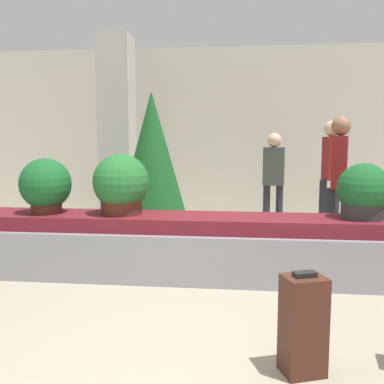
{
  "coord_description": "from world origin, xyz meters",
  "views": [
    {
      "loc": [
        0.49,
        -2.62,
        1.45
      ],
      "look_at": [
        0.0,
        1.8,
        0.91
      ],
      "focal_mm": 40.0,
      "sensor_mm": 36.0,
      "label": 1
    }
  ],
  "objects_px": {
    "pillar": "(117,131)",
    "potted_plant_2": "(121,185)",
    "traveler_1": "(274,174)",
    "traveler_2": "(331,166)",
    "decorated_tree": "(152,163)",
    "suitcase_2": "(303,325)",
    "potted_plant_0": "(363,193)",
    "potted_plant_1": "(46,186)",
    "traveler_0": "(339,172)"
  },
  "relations": [
    {
      "from": "pillar",
      "to": "potted_plant_1",
      "type": "bearing_deg",
      "value": -89.96
    },
    {
      "from": "pillar",
      "to": "potted_plant_1",
      "type": "height_order",
      "value": "pillar"
    },
    {
      "from": "potted_plant_0",
      "to": "traveler_0",
      "type": "distance_m",
      "value": 1.12
    },
    {
      "from": "decorated_tree",
      "to": "suitcase_2",
      "type": "bearing_deg",
      "value": -63.16
    },
    {
      "from": "potted_plant_2",
      "to": "traveler_2",
      "type": "distance_m",
      "value": 3.54
    },
    {
      "from": "potted_plant_0",
      "to": "traveler_0",
      "type": "height_order",
      "value": "traveler_0"
    },
    {
      "from": "suitcase_2",
      "to": "potted_plant_1",
      "type": "height_order",
      "value": "potted_plant_1"
    },
    {
      "from": "potted_plant_0",
      "to": "potted_plant_2",
      "type": "bearing_deg",
      "value": -179.7
    },
    {
      "from": "potted_plant_1",
      "to": "potted_plant_2",
      "type": "bearing_deg",
      "value": 1.27
    },
    {
      "from": "traveler_1",
      "to": "traveler_2",
      "type": "bearing_deg",
      "value": 11.64
    },
    {
      "from": "pillar",
      "to": "decorated_tree",
      "type": "xyz_separation_m",
      "value": [
        0.92,
        -1.52,
        -0.46
      ]
    },
    {
      "from": "traveler_2",
      "to": "decorated_tree",
      "type": "distance_m",
      "value": 2.79
    },
    {
      "from": "traveler_1",
      "to": "pillar",
      "type": "bearing_deg",
      "value": 179.89
    },
    {
      "from": "potted_plant_1",
      "to": "traveler_0",
      "type": "height_order",
      "value": "traveler_0"
    },
    {
      "from": "potted_plant_2",
      "to": "traveler_2",
      "type": "xyz_separation_m",
      "value": [
        2.66,
        2.34,
        0.08
      ]
    },
    {
      "from": "potted_plant_0",
      "to": "traveler_0",
      "type": "bearing_deg",
      "value": 89.72
    },
    {
      "from": "potted_plant_2",
      "to": "potted_plant_0",
      "type": "bearing_deg",
      "value": 0.3
    },
    {
      "from": "pillar",
      "to": "traveler_1",
      "type": "xyz_separation_m",
      "value": [
        2.63,
        -0.48,
        -0.69
      ]
    },
    {
      "from": "potted_plant_0",
      "to": "potted_plant_2",
      "type": "relative_size",
      "value": 0.87
    },
    {
      "from": "suitcase_2",
      "to": "traveler_0",
      "type": "relative_size",
      "value": 0.37
    },
    {
      "from": "potted_plant_1",
      "to": "traveler_2",
      "type": "height_order",
      "value": "traveler_2"
    },
    {
      "from": "suitcase_2",
      "to": "potted_plant_2",
      "type": "distance_m",
      "value": 2.58
    },
    {
      "from": "potted_plant_0",
      "to": "decorated_tree",
      "type": "relative_size",
      "value": 0.27
    },
    {
      "from": "potted_plant_1",
      "to": "traveler_2",
      "type": "distance_m",
      "value": 4.22
    },
    {
      "from": "potted_plant_0",
      "to": "decorated_tree",
      "type": "distance_m",
      "value": 2.75
    },
    {
      "from": "pillar",
      "to": "decorated_tree",
      "type": "bearing_deg",
      "value": -58.83
    },
    {
      "from": "traveler_2",
      "to": "suitcase_2",
      "type": "bearing_deg",
      "value": -22.52
    },
    {
      "from": "potted_plant_2",
      "to": "traveler_2",
      "type": "bearing_deg",
      "value": 41.34
    },
    {
      "from": "decorated_tree",
      "to": "pillar",
      "type": "bearing_deg",
      "value": 121.17
    },
    {
      "from": "traveler_1",
      "to": "traveler_2",
      "type": "xyz_separation_m",
      "value": [
        0.87,
        0.02,
        0.13
      ]
    },
    {
      "from": "potted_plant_2",
      "to": "decorated_tree",
      "type": "distance_m",
      "value": 1.29
    },
    {
      "from": "potted_plant_1",
      "to": "traveler_1",
      "type": "relative_size",
      "value": 0.38
    },
    {
      "from": "pillar",
      "to": "potted_plant_0",
      "type": "height_order",
      "value": "pillar"
    },
    {
      "from": "potted_plant_1",
      "to": "decorated_tree",
      "type": "height_order",
      "value": "decorated_tree"
    },
    {
      "from": "potted_plant_0",
      "to": "potted_plant_1",
      "type": "relative_size",
      "value": 0.94
    },
    {
      "from": "suitcase_2",
      "to": "potted_plant_1",
      "type": "xyz_separation_m",
      "value": [
        -2.5,
        1.84,
        0.64
      ]
    },
    {
      "from": "suitcase_2",
      "to": "potted_plant_1",
      "type": "bearing_deg",
      "value": 124.0
    },
    {
      "from": "traveler_2",
      "to": "decorated_tree",
      "type": "xyz_separation_m",
      "value": [
        -2.58,
        -1.06,
        0.09
      ]
    },
    {
      "from": "suitcase_2",
      "to": "potted_plant_1",
      "type": "distance_m",
      "value": 3.17
    },
    {
      "from": "decorated_tree",
      "to": "potted_plant_2",
      "type": "bearing_deg",
      "value": -93.51
    },
    {
      "from": "traveler_0",
      "to": "decorated_tree",
      "type": "bearing_deg",
      "value": 101.89
    },
    {
      "from": "potted_plant_1",
      "to": "traveler_0",
      "type": "xyz_separation_m",
      "value": [
        3.36,
        1.14,
        0.1
      ]
    },
    {
      "from": "pillar",
      "to": "potted_plant_2",
      "type": "relative_size",
      "value": 4.94
    },
    {
      "from": "suitcase_2",
      "to": "decorated_tree",
      "type": "xyz_separation_m",
      "value": [
        -1.59,
        3.14,
        0.82
      ]
    },
    {
      "from": "pillar",
      "to": "traveler_0",
      "type": "relative_size",
      "value": 1.84
    },
    {
      "from": "suitcase_2",
      "to": "potted_plant_0",
      "type": "distance_m",
      "value": 2.14
    },
    {
      "from": "traveler_0",
      "to": "decorated_tree",
      "type": "distance_m",
      "value": 2.45
    },
    {
      "from": "suitcase_2",
      "to": "potted_plant_0",
      "type": "relative_size",
      "value": 1.16
    },
    {
      "from": "suitcase_2",
      "to": "traveler_2",
      "type": "bearing_deg",
      "value": 57.01
    },
    {
      "from": "traveler_0",
      "to": "traveler_2",
      "type": "relative_size",
      "value": 1.0
    }
  ]
}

